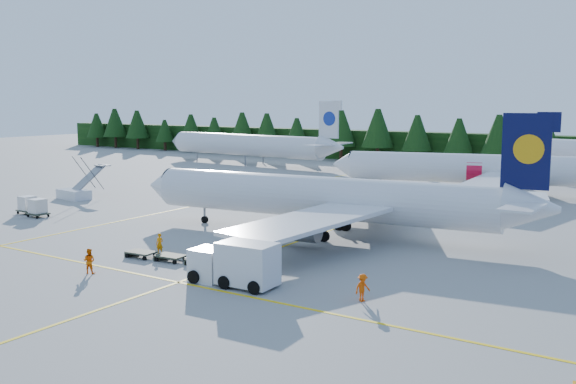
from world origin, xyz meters
The scene contains 15 objects.
ground centered at (0.00, 0.00, 0.00)m, with size 320.00×320.00×0.00m, color gray.
taxi_stripe_a centered at (-14.00, 20.00, 0.01)m, with size 0.25×120.00×0.01m, color yellow.
taxi_stripe_b centered at (6.00, 20.00, 0.01)m, with size 0.25×120.00×0.01m, color yellow.
taxi_stripe_cross centered at (0.00, -6.00, 0.01)m, with size 80.00×0.25×0.01m, color yellow.
treeline_hedge centered at (0.00, 82.00, 3.00)m, with size 220.00×4.00×6.00m, color black.
airliner_navy centered at (5.26, 12.41, 3.32)m, with size 37.96×31.09×11.05m.
airliner_red centered at (9.69, 44.68, 3.31)m, with size 37.13×30.17×11.01m.
airliner_far_left centered at (-39.68, 61.53, 3.74)m, with size 41.04×6.80×11.93m.
airstairs centered at (-29.94, 14.79, 0.86)m, with size 4.68×6.36×3.98m.
service_truck centered at (9.39, -4.41, 1.45)m, with size 6.15×2.46×2.93m.
dolly_train centered at (1.57, -2.05, 0.41)m, with size 7.71×2.24×0.13m.
uld_pair centered at (-24.20, 4.51, 1.07)m, with size 4.75×2.32×1.59m.
crew_a centered at (-0.70, -0.83, 0.83)m, with size 0.61×0.40×1.66m, color orange.
crew_b centered at (-0.78, -7.68, 0.89)m, with size 0.86×0.67×1.77m, color #EB6204.
crew_c centered at (18.08, -3.02, 0.85)m, with size 0.70×0.48×1.70m, color #E14A04.
Camera 1 is at (34.56, -36.72, 11.94)m, focal length 40.00 mm.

